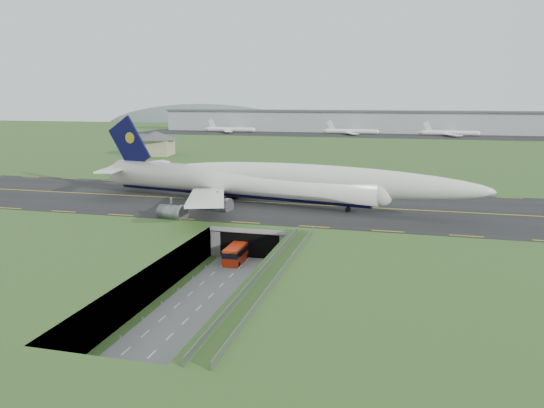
# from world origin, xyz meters

# --- Properties ---
(ground) EXTENTS (900.00, 900.00, 0.00)m
(ground) POSITION_xyz_m (0.00, 0.00, 0.00)
(ground) COLOR #3C6227
(ground) RESTS_ON ground
(airfield_deck) EXTENTS (800.00, 800.00, 6.00)m
(airfield_deck) POSITION_xyz_m (0.00, 0.00, 3.00)
(airfield_deck) COLOR gray
(airfield_deck) RESTS_ON ground
(trench_road) EXTENTS (12.00, 75.00, 0.20)m
(trench_road) POSITION_xyz_m (0.00, -7.50, 0.10)
(trench_road) COLOR slate
(trench_road) RESTS_ON ground
(taxiway) EXTENTS (800.00, 44.00, 0.18)m
(taxiway) POSITION_xyz_m (0.00, 33.00, 6.09)
(taxiway) COLOR black
(taxiway) RESTS_ON airfield_deck
(tunnel_portal) EXTENTS (17.00, 22.30, 6.00)m
(tunnel_portal) POSITION_xyz_m (0.00, 16.71, 3.33)
(tunnel_portal) COLOR gray
(tunnel_portal) RESTS_ON ground
(guideway) EXTENTS (3.00, 53.00, 7.05)m
(guideway) POSITION_xyz_m (11.00, -19.11, 5.32)
(guideway) COLOR #A8A8A3
(guideway) RESTS_ON ground
(jumbo_jet) EXTENTS (98.72, 62.07, 20.87)m
(jumbo_jet) POSITION_xyz_m (-3.67, 30.72, 11.62)
(jumbo_jet) COLOR white
(jumbo_jet) RESTS_ON ground
(shuttle_tram) EXTENTS (3.12, 8.00, 3.25)m
(shuttle_tram) POSITION_xyz_m (-1.68, 4.84, 1.78)
(shuttle_tram) COLOR red
(shuttle_tram) RESTS_ON ground
(service_building) EXTENTS (22.16, 22.16, 10.51)m
(service_building) POSITION_xyz_m (-76.95, 122.66, 12.23)
(service_building) COLOR tan
(service_building) RESTS_ON ground
(cargo_terminal) EXTENTS (320.00, 67.00, 15.60)m
(cargo_terminal) POSITION_xyz_m (-0.16, 299.41, 13.96)
(cargo_terminal) COLOR #B2B2B2
(cargo_terminal) RESTS_ON ground
(distant_hills) EXTENTS (700.00, 91.00, 60.00)m
(distant_hills) POSITION_xyz_m (64.38, 430.00, -4.00)
(distant_hills) COLOR slate
(distant_hills) RESTS_ON ground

